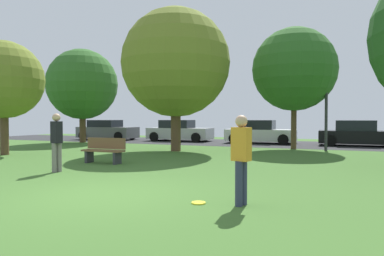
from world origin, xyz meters
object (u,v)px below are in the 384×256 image
parked_car_grey (107,131)px  parked_car_silver (179,131)px  maple_tree_near (176,63)px  oak_tree_right (82,84)px  frisbee_disc (199,203)px  parked_car_white (260,133)px  parked_car_black (358,134)px  oak_tree_center (4,80)px  person_catcher (57,139)px  street_lamp_post (326,105)px  person_thrower (241,156)px  park_bench (104,150)px  birch_tree_lone (294,69)px

parked_car_grey → parked_car_silver: 5.73m
maple_tree_near → oak_tree_right: size_ratio=1.13×
frisbee_disc → parked_car_grey: size_ratio=0.06×
maple_tree_near → parked_car_white: 8.25m
frisbee_disc → parked_car_black: (3.71, 16.14, 0.66)m
maple_tree_near → frisbee_disc: maple_tree_near is taller
oak_tree_center → person_catcher: size_ratio=2.85×
maple_tree_near → oak_tree_center: size_ratio=1.39×
oak_tree_right → street_lamp_post: oak_tree_right is taller
person_thrower → park_bench: person_thrower is taller
oak_tree_center → parked_car_black: size_ratio=1.14×
oak_tree_center → person_thrower: 12.92m
person_thrower → parked_car_black: bearing=-83.7°
park_bench → oak_tree_center: bearing=-7.0°
oak_tree_center → parked_car_white: size_ratio=1.14×
parked_car_black → parked_car_silver: bearing=179.4°
oak_tree_center → park_bench: (5.77, -0.70, -2.81)m
parked_car_grey → person_catcher: bearing=-59.4°
person_thrower → street_lamp_post: size_ratio=0.37×
person_catcher → parked_car_grey: 15.94m
birch_tree_lone → oak_tree_center: (-11.45, -7.76, -0.86)m
maple_tree_near → person_catcher: (-0.51, -7.37, -3.32)m
parked_car_white → parked_car_black: 5.70m
parked_car_silver → park_bench: 12.31m
oak_tree_right → person_thrower: oak_tree_right is taller
frisbee_disc → parked_car_black: bearing=77.1°
person_thrower → frisbee_disc: (-0.78, -0.16, -0.91)m
person_catcher → parked_car_white: (3.30, 14.23, -0.30)m
person_catcher → park_bench: bearing=105.2°
frisbee_disc → maple_tree_near: bearing=117.1°
person_catcher → park_bench: (0.06, 2.23, -0.51)m
oak_tree_center → parked_car_black: bearing=37.4°
oak_tree_center → parked_car_silver: 12.11m
parked_car_black → frisbee_disc: bearing=-102.9°
birch_tree_lone → parked_car_black: (3.26, 3.47, -3.46)m
oak_tree_center → parked_car_grey: 11.35m
birch_tree_lone → oak_tree_center: 13.86m
parked_car_black → street_lamp_post: 4.59m
person_catcher → maple_tree_near: bearing=102.7°
person_thrower → maple_tree_near: bearing=-42.1°
parked_car_black → park_bench: (-8.94, -11.93, -0.21)m
frisbee_disc → birch_tree_lone: bearing=88.0°
oak_tree_center → parked_car_silver: bearing=73.8°
frisbee_disc → street_lamp_post: 12.55m
maple_tree_near → parked_car_black: size_ratio=1.58×
maple_tree_near → street_lamp_post: bearing=22.6°
parked_car_grey → oak_tree_center: bearing=-77.5°
street_lamp_post → oak_tree_right: bearing=178.7°
birch_tree_lone → park_bench: 10.84m
oak_tree_center → frisbee_disc: size_ratio=18.46×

